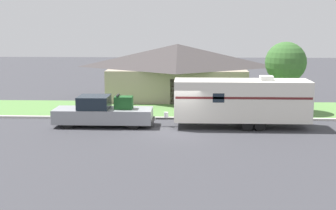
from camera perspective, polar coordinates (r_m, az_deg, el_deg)
The scene contains 8 objects.
ground_plane at distance 28.64m, azimuth 1.45°, elevation -3.29°, with size 120.00×120.00×0.00m, color #38383D.
curb_strip at distance 32.28m, azimuth 1.56°, elevation -1.62°, with size 80.00×0.30×0.14m.
lawn_strip at distance 35.87m, azimuth 1.65°, elevation -0.52°, with size 80.00×7.00×0.03m.
house_across_street at distance 41.30m, azimuth 1.15°, elevation 4.31°, with size 12.57×8.14×4.72m.
pickup_truck at distance 30.37m, azimuth -7.96°, elevation -0.91°, with size 6.41×2.07×2.05m.
travel_trailer at distance 29.93m, azimuth 8.95°, elevation 0.58°, with size 9.67×2.36×3.30m.
mailbox at distance 33.45m, azimuth 9.89°, elevation 0.18°, with size 0.48×0.20×1.23m.
tree_in_yard at distance 35.47m, azimuth 14.15°, elevation 5.04°, with size 3.02×3.02×5.21m.
Camera 1 is at (0.44, -27.85, 6.66)m, focal length 50.00 mm.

